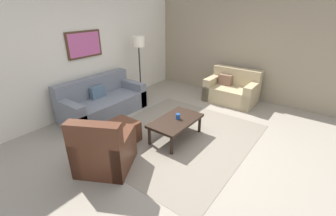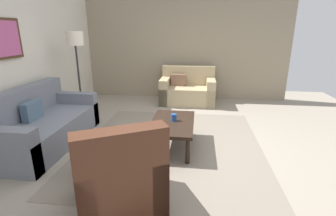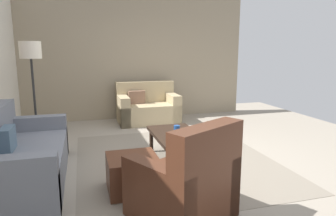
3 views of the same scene
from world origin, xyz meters
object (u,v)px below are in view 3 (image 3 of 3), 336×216
couch_main (14,159)px  ottoman (133,173)px  coffee_table (177,137)px  armchair_leather (187,188)px  lamp_standing (31,61)px  cup (177,129)px  couch_loveseat (147,108)px

couch_main → ottoman: (-0.59, -1.33, -0.10)m
coffee_table → armchair_leather: bearing=166.1°
armchair_leather → lamp_standing: size_ratio=0.63×
ottoman → lamp_standing: 2.55m
armchair_leather → lamp_standing: bearing=32.1°
couch_main → lamp_standing: 1.70m
armchair_leather → cup: (1.51, -0.38, 0.16)m
ottoman → cup: 1.13m
couch_loveseat → cup: couch_loveseat is taller
coffee_table → lamp_standing: 2.52m
couch_main → ottoman: couch_main is taller
armchair_leather → cup: armchair_leather is taller
lamp_standing → cup: bearing=-118.4°
armchair_leather → ottoman: size_ratio=1.94×
ottoman → lamp_standing: bearing=33.4°
armchair_leather → coffee_table: (1.46, -0.36, 0.05)m
cup → lamp_standing: lamp_standing is taller
couch_main → cup: bearing=-84.8°
armchair_leather → coffee_table: bearing=-13.9°
ottoman → coffee_table: coffee_table is taller
cup → couch_loveseat: bearing=-2.2°
couch_loveseat → ottoman: 3.37m
coffee_table → couch_main: bearing=94.0°
coffee_table → cup: (0.05, -0.02, 0.10)m
armchair_leather → coffee_table: 1.51m
couch_main → couch_loveseat: 3.46m
armchair_leather → lamp_standing: (2.60, 1.63, 1.10)m
coffee_table → ottoman: bearing=134.2°
couch_loveseat → armchair_leather: size_ratio=1.20×
couch_main → couch_loveseat: same height
couch_main → ottoman: 1.46m
couch_main → coffee_table: couch_main is taller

